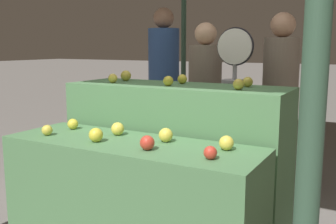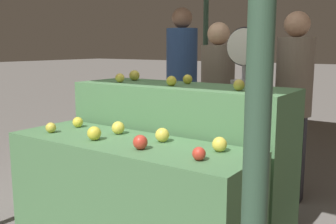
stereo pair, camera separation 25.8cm
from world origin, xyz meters
name	(u,v)px [view 1 (the left image)]	position (x,y,z in m)	size (l,w,h in m)	color
display_counter_front	(131,203)	(0.00, 0.00, 0.39)	(1.64, 0.55, 0.78)	#4C7A4C
display_counter_back	(176,156)	(0.00, 0.60, 0.54)	(1.64, 0.55, 1.08)	#4C7A4C
apple_front_0	(47,130)	(-0.58, -0.11, 0.82)	(0.07, 0.07, 0.07)	gold
apple_front_1	(96,135)	(-0.18, -0.10, 0.82)	(0.09, 0.09, 0.09)	gold
apple_front_2	(147,143)	(0.19, -0.11, 0.82)	(0.08, 0.08, 0.08)	red
apple_front_3	(210,153)	(0.57, -0.10, 0.82)	(0.07, 0.07, 0.07)	red
apple_front_4	(73,124)	(-0.56, 0.11, 0.82)	(0.08, 0.08, 0.08)	gold
apple_front_5	(118,129)	(-0.18, 0.12, 0.82)	(0.09, 0.09, 0.09)	yellow
apple_front_6	(166,135)	(0.19, 0.11, 0.82)	(0.09, 0.09, 0.09)	yellow
apple_front_7	(226,143)	(0.58, 0.11, 0.82)	(0.08, 0.08, 0.08)	yellow
apple_back_0	(113,78)	(-0.50, 0.50, 1.11)	(0.07, 0.07, 0.07)	yellow
apple_back_1	(168,81)	(-0.01, 0.50, 1.12)	(0.07, 0.07, 0.07)	gold
apple_back_2	(238,84)	(0.51, 0.50, 1.12)	(0.07, 0.07, 0.07)	gold
apple_back_3	(126,76)	(-0.51, 0.70, 1.12)	(0.08, 0.08, 0.08)	gold
apple_back_4	(182,79)	(0.00, 0.70, 1.11)	(0.07, 0.07, 0.07)	gold
apple_back_5	(248,82)	(0.50, 0.70, 1.11)	(0.07, 0.07, 0.07)	gold
produce_scale	(234,77)	(0.25, 1.15, 1.11)	(0.31, 0.20, 1.51)	#99999E
person_vendor_at_scale	(205,93)	(-0.16, 1.47, 0.92)	(0.39, 0.39, 1.57)	#2D2D38
person_customer_left	(280,91)	(0.52, 1.59, 0.96)	(0.34, 0.34, 1.65)	#2D2D38
person_customer_right	(164,73)	(-0.96, 2.11, 1.04)	(0.40, 0.40, 1.80)	#2D2D38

